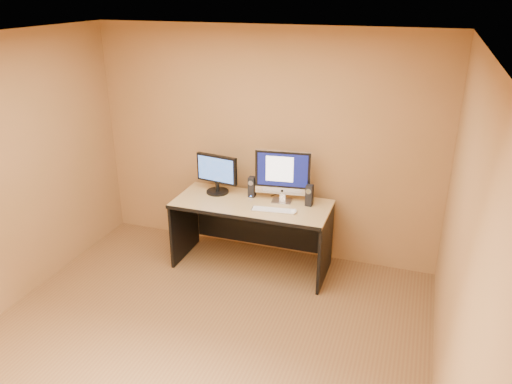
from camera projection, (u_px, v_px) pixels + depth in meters
floor at (193, 350)px, 4.38m from camera, size 4.00×4.00×0.00m
walls at (184, 216)px, 3.88m from camera, size 4.00×4.00×2.60m
ceiling at (174, 43)px, 3.38m from camera, size 4.00×4.00×0.00m
desk at (252, 235)px, 5.56m from camera, size 1.70×0.75×0.78m
imac at (282, 176)px, 5.33m from camera, size 0.63×0.30×0.58m
second_monitor at (217, 174)px, 5.59m from camera, size 0.54×0.33×0.45m
speaker_left at (252, 187)px, 5.52m from camera, size 0.07×0.08×0.23m
speaker_right at (309, 195)px, 5.30m from camera, size 0.08×0.08×0.23m
keyboard at (273, 210)px, 5.21m from camera, size 0.47×0.18×0.02m
mouse at (294, 211)px, 5.16m from camera, size 0.08×0.12×0.04m
cable_a at (282, 196)px, 5.58m from camera, size 0.12×0.21×0.01m
cable_b at (277, 194)px, 5.63m from camera, size 0.10×0.17×0.01m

